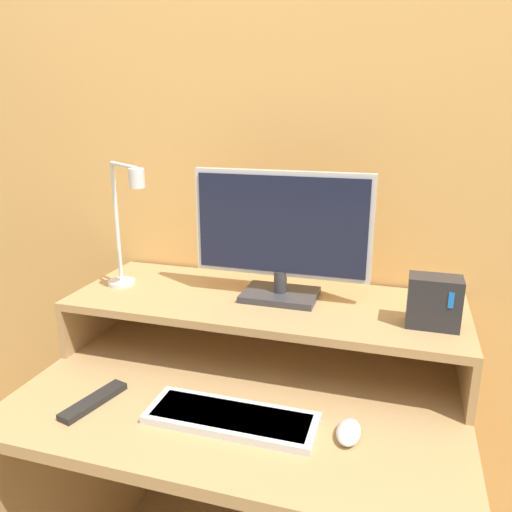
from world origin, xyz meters
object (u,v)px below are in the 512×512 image
Objects in this scene: remote_control at (94,401)px; router_dock at (434,302)px; monitor at (281,234)px; mouse at (349,432)px; desk_lamp at (126,224)px; keyboard at (231,418)px.

router_dock is at bearing 22.39° from remote_control.
router_dock is at bearing -10.89° from monitor.
monitor is 0.53m from mouse.
desk_lamp is at bearing 179.57° from router_dock.
monitor reaches higher than keyboard.
mouse is at bearing -21.82° from desk_lamp.
router_dock is 0.33× the size of keyboard.
monitor is 0.42m from router_dock.
remote_control is (0.07, -0.32, -0.36)m from desk_lamp.
monitor is 0.44m from desk_lamp.
desk_lamp is at bearing 144.92° from keyboard.
keyboard is (-0.42, -0.28, -0.22)m from router_dock.
monitor reaches higher than remote_control.
remote_control is at bearing -157.61° from router_dock.
keyboard is 4.04× the size of mouse.
remote_control is (-0.59, -0.05, -0.01)m from mouse.
keyboard reaches higher than remote_control.
remote_control is (-0.34, -0.03, -0.00)m from keyboard.
mouse is (-0.16, -0.26, -0.22)m from router_dock.
router_dock is (0.40, -0.08, -0.12)m from monitor.
remote_control is at bearing -175.22° from mouse.
keyboard is at bearing -35.08° from desk_lamp.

